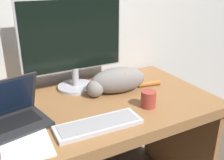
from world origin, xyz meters
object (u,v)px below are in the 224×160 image
cat (117,80)px  monitor (73,43)px  laptop (7,118)px  coffee_mug (148,99)px  external_keyboard (98,125)px

cat → monitor: bearing=147.4°
laptop → coffee_mug: bearing=-24.0°
external_keyboard → cat: cat is taller
laptop → cat: 0.64m
external_keyboard → cat: bearing=50.6°
external_keyboard → laptop: bearing=154.1°
monitor → coffee_mug: 0.55m
laptop → coffee_mug: laptop is taller
cat → external_keyboard: bearing=-121.8°
monitor → coffee_mug: monitor is taller
cat → coffee_mug: size_ratio=5.51×
monitor → coffee_mug: size_ratio=6.93×
laptop → external_keyboard: 0.42m
monitor → coffee_mug: bearing=-58.7°
cat → laptop: bearing=-161.5°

